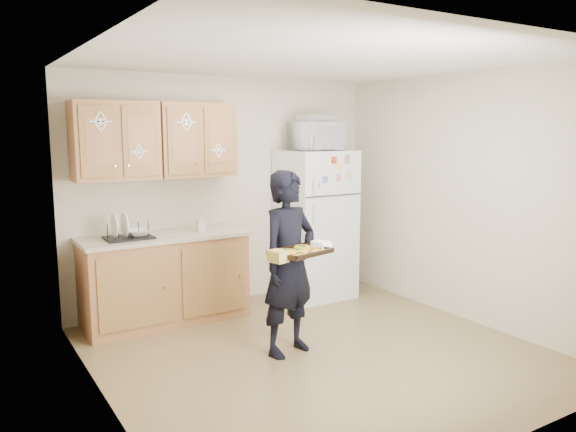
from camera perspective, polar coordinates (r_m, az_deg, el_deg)
The scene contains 24 objects.
floor at distance 5.07m, azimuth 3.05°, elevation -13.66°, with size 3.60×3.60×0.00m, color brown.
ceiling at distance 4.72m, azimuth 3.31°, elevation 15.67°, with size 3.60×3.60×0.00m, color white.
wall_back at distance 6.28m, azimuth -6.27°, elevation 2.48°, with size 3.60×0.04×2.50m, color beige.
wall_front at distance 3.44m, azimuth 20.63°, elevation -3.24°, with size 3.60×0.04×2.50m, color beige.
wall_left at distance 4.00m, azimuth -18.50°, elevation -1.51°, with size 0.04×3.60×2.50m, color beige.
wall_right at distance 5.94m, azimuth 17.57°, elevation 1.77°, with size 0.04×3.60×2.50m, color beige.
refrigerator at distance 6.49m, azimuth 2.80°, elevation -0.84°, with size 0.75×0.70×1.70m, color silver.
base_cabinet at distance 5.82m, azimuth -12.37°, elevation -6.39°, with size 1.60×0.60×0.86m, color #9B6535.
countertop at distance 5.72m, azimuth -12.51°, elevation -2.03°, with size 1.64×0.64×0.04m, color beige.
upper_cab_left at distance 5.64m, azimuth -17.16°, elevation 7.30°, with size 0.80×0.33×0.75m, color #9B6535.
upper_cab_right at distance 5.90m, azimuth -9.38°, elevation 7.61°, with size 0.80×0.33×0.75m, color #9B6535.
cereal_box at distance 7.12m, azimuth 5.09°, elevation -5.68°, with size 0.20×0.07×0.32m, color gold.
person at distance 4.82m, azimuth 0.11°, elevation -4.83°, with size 0.58×0.38×1.60m, color black.
baking_tray at distance 4.51m, azimuth 1.27°, elevation -3.71°, with size 0.45×0.33×0.04m, color black.
pizza_front_left at distance 4.38m, azimuth 1.06°, elevation -3.86°, with size 0.15×0.15×0.02m, color orange.
pizza_front_right at distance 4.53m, azimuth 2.87°, elevation -3.44°, with size 0.15×0.15×0.02m, color orange.
pizza_back_left at distance 4.48m, azimuth -0.35°, elevation -3.57°, with size 0.15×0.15×0.02m, color orange.
pizza_back_right at distance 4.63m, azimuth 1.47°, elevation -3.17°, with size 0.15×0.15×0.02m, color orange.
pizza_center at distance 4.51m, azimuth 1.27°, elevation -3.50°, with size 0.15×0.15×0.02m, color orange.
microwave at distance 6.34m, azimuth 2.94°, elevation 8.08°, with size 0.57×0.39×0.32m, color silver.
foil_pan at distance 6.38m, azimuth 2.92°, elevation 9.85°, with size 0.37×0.26×0.08m, color silver.
dish_rack at distance 5.57m, azimuth -15.92°, elevation -1.35°, with size 0.43×0.32×0.17m, color black.
bowl at distance 5.60m, azimuth -14.93°, elevation -1.62°, with size 0.24×0.24×0.06m, color silver.
soap_bottle at distance 5.78m, azimuth -8.84°, elevation -0.68°, with size 0.08×0.09×0.19m, color silver.
Camera 1 is at (-2.68, -3.84, 1.93)m, focal length 35.00 mm.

